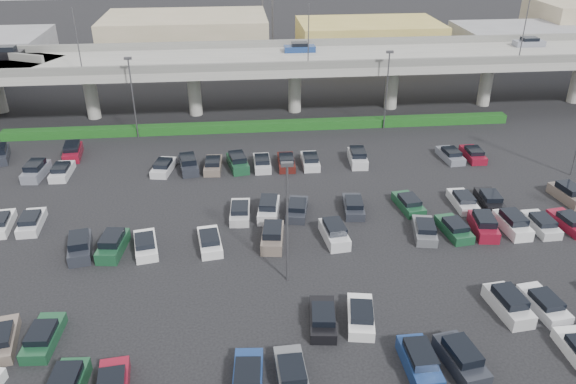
# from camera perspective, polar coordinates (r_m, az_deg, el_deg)

# --- Properties ---
(ground) EXTENTS (280.00, 280.00, 0.00)m
(ground) POSITION_cam_1_polar(r_m,az_deg,el_deg) (52.00, -0.95, -3.66)
(ground) COLOR black
(overpass) EXTENTS (150.00, 13.00, 15.80)m
(overpass) POSITION_cam_1_polar(r_m,az_deg,el_deg) (79.00, -3.19, 12.86)
(overpass) COLOR gray
(overpass) RESTS_ON ground
(hedge) EXTENTS (66.00, 1.60, 1.10)m
(hedge) POSITION_cam_1_polar(r_m,az_deg,el_deg) (74.27, -2.59, 6.71)
(hedge) COLOR #113C12
(hedge) RESTS_ON ground
(parked_cars) EXTENTS (63.29, 41.70, 1.67)m
(parked_cars) POSITION_cam_1_polar(r_m,az_deg,el_deg) (48.61, -1.13, -5.25)
(parked_cars) COLOR silver
(parked_cars) RESTS_ON ground
(light_poles) EXTENTS (66.90, 48.38, 10.30)m
(light_poles) POSITION_cam_1_polar(r_m,az_deg,el_deg) (50.75, -5.85, 3.32)
(light_poles) COLOR #48484C
(light_poles) RESTS_ON ground
(distant_buildings) EXTENTS (138.00, 24.00, 9.00)m
(distant_buildings) POSITION_cam_1_polar(r_m,az_deg,el_deg) (109.81, 2.89, 15.32)
(distant_buildings) COLOR gray
(distant_buildings) RESTS_ON ground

